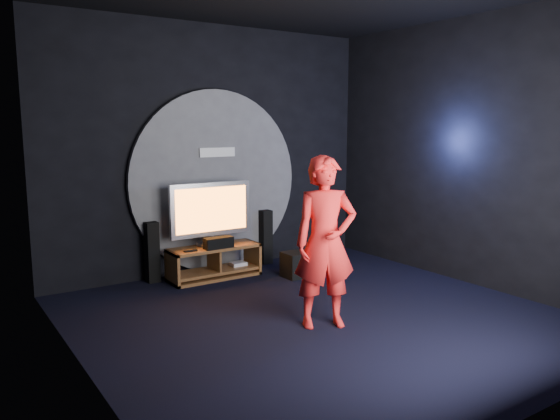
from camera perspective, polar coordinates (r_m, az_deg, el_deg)
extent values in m
plane|color=black|center=(6.17, 4.09, -11.11)|extent=(5.00, 5.00, 0.00)
cube|color=black|center=(7.93, -6.94, 6.26)|extent=(5.00, 0.04, 3.50)
cube|color=black|center=(4.14, 26.08, 2.95)|extent=(5.00, 0.04, 3.50)
cube|color=black|center=(4.71, -20.56, 3.92)|extent=(0.04, 5.00, 3.50)
cube|color=black|center=(7.60, 19.41, 5.71)|extent=(0.04, 5.00, 3.50)
cylinder|color=#515156|center=(7.91, -6.70, 2.99)|extent=(2.60, 0.08, 2.60)
cube|color=white|center=(7.83, -6.58, 6.02)|extent=(0.55, 0.03, 0.13)
cube|color=olive|center=(7.59, -6.93, -3.92)|extent=(1.28, 0.45, 0.04)
cube|color=olive|center=(7.67, -6.88, -6.32)|extent=(1.24, 0.42, 0.04)
cube|color=olive|center=(7.40, -11.20, -6.02)|extent=(0.04, 0.45, 0.45)
cube|color=olive|center=(7.93, -2.90, -4.84)|extent=(0.04, 0.45, 0.45)
cube|color=olive|center=(7.63, -6.90, -5.13)|extent=(0.03, 0.40, 0.29)
cube|color=olive|center=(7.70, -6.87, -6.90)|extent=(1.28, 0.45, 0.04)
cube|color=white|center=(7.83, -4.39, -5.63)|extent=(0.22, 0.16, 0.05)
cube|color=#BBBBC3|center=(7.65, -7.17, -3.53)|extent=(0.36, 0.22, 0.04)
cylinder|color=#BBBBC3|center=(7.63, -7.18, -3.02)|extent=(0.07, 0.07, 0.10)
cube|color=#BBBBC3|center=(7.56, -7.24, 0.09)|extent=(1.19, 0.06, 0.74)
cube|color=orange|center=(7.53, -7.13, 0.06)|extent=(1.06, 0.01, 0.61)
cube|color=black|center=(7.45, -6.44, -3.42)|extent=(0.40, 0.15, 0.15)
cube|color=black|center=(7.31, -9.32, -4.23)|extent=(0.18, 0.05, 0.02)
cube|color=black|center=(7.56, -13.25, -4.29)|extent=(0.16, 0.18, 0.82)
cube|color=black|center=(8.34, -1.56, -2.82)|extent=(0.16, 0.18, 0.82)
cube|color=black|center=(7.64, 1.60, -5.74)|extent=(0.32, 0.32, 0.35)
imported|color=red|center=(5.69, 4.76, -3.38)|extent=(0.77, 0.65, 1.80)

